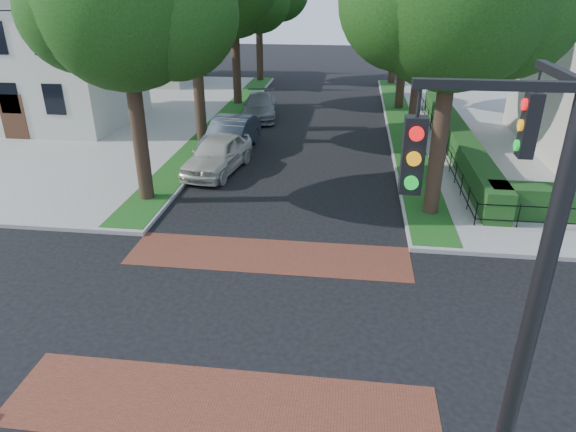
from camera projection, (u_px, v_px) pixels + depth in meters
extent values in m
plane|color=black|center=(250.00, 315.00, 13.55)|extent=(120.00, 120.00, 0.00)
cube|color=gray|center=(7.00, 115.00, 32.80)|extent=(30.00, 30.00, 0.15)
cube|color=brown|center=(269.00, 256.00, 16.42)|extent=(9.00, 2.20, 0.01)
cube|color=brown|center=(220.00, 406.00, 10.67)|extent=(9.00, 2.20, 0.01)
cube|color=#184E16|center=(402.00, 127.00, 30.05)|extent=(1.60, 29.80, 0.02)
cube|color=#184E16|center=(223.00, 121.00, 31.27)|extent=(1.60, 29.80, 0.02)
cylinder|color=black|center=(442.00, 114.00, 17.61)|extent=(0.56, 0.56, 7.35)
sphere|color=#11340E|center=(510.00, 5.00, 16.21)|extent=(4.65, 4.65, 4.65)
sphere|color=#11340E|center=(407.00, 1.00, 16.09)|extent=(4.34, 4.34, 4.34)
cylinder|color=black|center=(419.00, 71.00, 24.73)|extent=(0.56, 0.56, 7.70)
cylinder|color=black|center=(403.00, 56.00, 33.04)|extent=(0.56, 0.56, 6.65)
sphere|color=#11340E|center=(434.00, 4.00, 31.81)|extent=(4.35, 4.35, 4.35)
sphere|color=#11340E|center=(384.00, 2.00, 31.67)|extent=(4.06, 4.06, 4.06)
cylinder|color=black|center=(395.00, 38.00, 41.06)|extent=(0.56, 0.56, 7.00)
cylinder|color=black|center=(136.00, 110.00, 18.92)|extent=(0.56, 0.56, 7.00)
sphere|color=#11340E|center=(123.00, 2.00, 17.36)|extent=(6.00, 6.00, 6.00)
sphere|color=#11340E|center=(174.00, 14.00, 17.61)|extent=(4.50, 4.50, 4.50)
sphere|color=#11340E|center=(79.00, 11.00, 17.47)|extent=(4.20, 4.20, 4.20)
cylinder|color=black|center=(197.00, 63.00, 25.89)|extent=(0.56, 0.56, 8.05)
cylinder|color=black|center=(236.00, 52.00, 34.24)|extent=(0.56, 0.56, 6.86)
cylinder|color=black|center=(259.00, 36.00, 42.27)|extent=(0.56, 0.56, 7.14)
cube|color=#1B4216|center=(456.00, 138.00, 25.85)|extent=(1.00, 18.00, 1.20)
cube|color=beige|center=(47.00, 66.00, 30.05)|extent=(9.00, 8.00, 6.50)
cube|color=beige|center=(139.00, 40.00, 42.64)|extent=(9.00, 8.00, 6.50)
cylinder|color=black|center=(539.00, 292.00, 7.08)|extent=(0.26, 0.26, 8.00)
cube|color=black|center=(499.00, 85.00, 6.01)|extent=(2.00, 0.12, 0.12)
cube|color=black|center=(561.00, 74.00, 6.71)|extent=(0.12, 1.80, 0.12)
cube|color=black|center=(413.00, 156.00, 6.49)|extent=(0.28, 0.22, 1.00)
cylinder|color=red|center=(417.00, 134.00, 6.24)|extent=(0.18, 0.05, 0.18)
cylinder|color=orange|center=(414.00, 159.00, 6.38)|extent=(0.18, 0.05, 0.18)
cylinder|color=#0CB226|center=(411.00, 183.00, 6.51)|extent=(0.18, 0.05, 0.18)
cube|color=black|center=(529.00, 126.00, 7.81)|extent=(0.22, 0.28, 1.00)
cylinder|color=red|center=(525.00, 104.00, 7.69)|extent=(0.05, 0.18, 0.18)
cylinder|color=orange|center=(520.00, 125.00, 7.82)|extent=(0.05, 0.18, 0.18)
cylinder|color=#0CB226|center=(517.00, 145.00, 7.96)|extent=(0.05, 0.18, 0.18)
imported|color=beige|center=(218.00, 154.00, 23.24)|extent=(2.69, 5.10, 1.65)
imported|color=#1F272F|center=(231.00, 135.00, 25.85)|extent=(2.21, 5.35, 1.72)
imported|color=slate|center=(260.00, 107.00, 32.22)|extent=(2.68, 5.23, 1.45)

